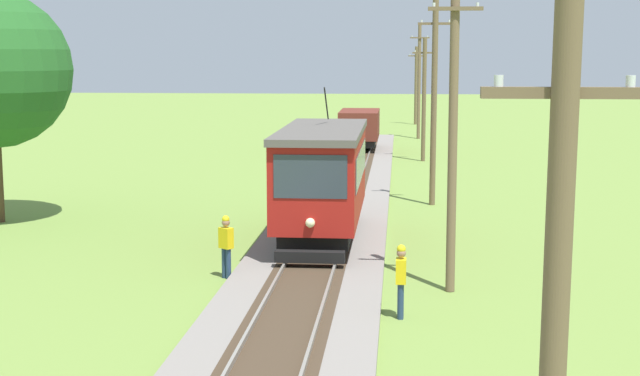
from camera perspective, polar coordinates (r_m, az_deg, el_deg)
The scene contains 10 objects.
red_tram at distance 29.66m, azimuth 0.15°, elevation 0.66°, with size 2.60×8.54×4.79m.
freight_car at distance 57.15m, azimuth 2.49°, elevation 3.81°, with size 2.40×5.20×2.31m.
utility_pole_foreground at distance 8.50m, azimuth 14.41°, elevation -10.99°, with size 1.40×0.44×6.73m.
utility_pole_near_tram at distance 23.85m, azimuth 8.35°, elevation 3.68°, with size 1.40×0.67×8.36m.
utility_pole_mid at distance 37.26m, azimuth 7.17°, elevation 5.45°, with size 1.40×0.44×8.39m.
utility_pole_far at distance 52.48m, azimuth 6.54°, elevation 5.61°, with size 1.40×0.53×7.06m.
utility_pole_distant at distance 66.56m, azimuth 6.24°, elevation 6.74°, with size 1.40×0.60×8.26m.
utility_pole_horizon at distance 79.47m, azimuth 6.04°, elevation 6.48°, with size 1.40×0.52×6.73m.
track_worker at distance 21.60m, azimuth 5.10°, elevation -5.63°, with size 0.25×0.39×1.78m.
second_worker at distance 25.39m, azimuth -5.92°, elevation -3.50°, with size 0.45×0.42×1.78m.
Camera 1 is at (2.49, -7.38, 6.26)m, focal length 50.98 mm.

